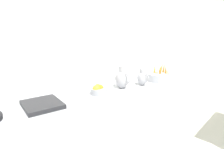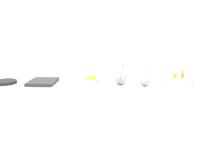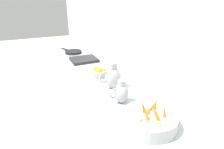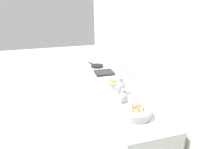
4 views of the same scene
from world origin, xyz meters
name	(u,v)px [view 4 (image 4 of 4)]	position (x,y,z in m)	size (l,w,h in m)	color
tile_wall_left	(161,58)	(-1.95, 0.26, 1.50)	(0.10, 7.96, 3.00)	silver
prep_counter	(117,112)	(-1.51, -0.24, 0.46)	(0.66, 2.62, 0.92)	#ADAFB5
vegetable_colander	(136,112)	(-1.46, 0.62, 0.97)	(0.37, 0.37, 0.23)	#ADAFB5
orange_bowl	(113,83)	(-1.46, -0.33, 0.96)	(0.18, 0.18, 0.10)	#9EA0A5
metal_pitcher_tall	(120,87)	(-1.48, -0.01, 1.03)	(0.21, 0.15, 0.25)	#A3A3A8
metal_pitcher_short	(124,97)	(-1.43, 0.26, 1.01)	(0.17, 0.12, 0.20)	#A3A3A8
counter_sink_basin	(104,73)	(-1.47, -0.90, 0.93)	(0.34, 0.30, 0.04)	#232326
skillet_on_counter	(97,66)	(-1.43, -1.33, 0.93)	(0.26, 0.38, 0.03)	black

